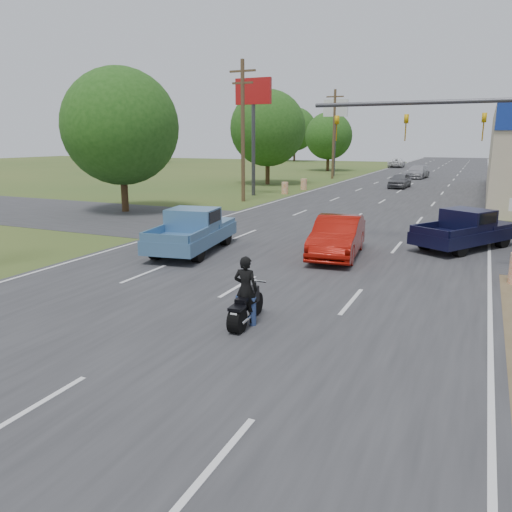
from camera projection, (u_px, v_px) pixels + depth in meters
The scene contains 23 objects.
ground at pixel (31, 410), 8.56m from camera, with size 200.00×200.00×0.00m, color #365220.
main_road at pixel (399, 191), 44.02m from camera, with size 15.00×180.00×0.02m, color #2D2D30.
cross_road at pixel (328, 233), 24.52m from camera, with size 120.00×10.00×0.02m, color #2D2D30.
utility_pole_5 at pixel (243, 128), 35.99m from camera, with size 2.00×0.28×10.00m.
utility_pole_6 at pixel (334, 132), 57.27m from camera, with size 2.00×0.28×10.00m.
tree_0 at pixel (121, 127), 30.72m from camera, with size 7.14×7.14×8.84m.
tree_1 at pixel (268, 128), 49.95m from camera, with size 7.56×7.56×9.36m.
tree_2 at pixel (329, 136), 71.65m from camera, with size 6.72×6.72×8.32m.
tree_4 at pixel (136, 127), 95.60m from camera, with size 9.24×9.24×11.44m.
tree_6 at pixel (295, 129), 103.36m from camera, with size 8.82×8.82×10.92m.
barrel_2 at pixel (285, 188), 42.01m from camera, with size 0.56×0.56×1.00m, color orange.
barrel_3 at pixel (304, 184), 45.43m from camera, with size 0.56×0.56×1.00m, color orange.
pole_sign_left_near at pixel (253, 105), 39.51m from camera, with size 3.00×0.35×9.20m.
pole_sign_left_far at pixel (335, 117), 60.79m from camera, with size 3.00×0.35×9.20m.
signal_mast at pixel (465, 132), 20.19m from camera, with size 9.12×0.40×7.00m.
red_convertible at pixel (337, 237), 19.54m from camera, with size 1.66×4.76×1.57m, color #910E06.
motorcycle at pixel (245, 309), 12.32m from camera, with size 0.60×1.97×1.00m.
rider at pixel (246, 293), 12.27m from camera, with size 0.61×0.40×1.67m, color black.
blue_pickup at pixel (194, 230), 20.46m from camera, with size 2.87×5.62×1.78m.
navy_pickup at pixel (467, 229), 20.99m from camera, with size 4.25×5.31×1.67m.
distant_car_grey at pixel (400, 181), 47.09m from camera, with size 1.64×4.08×1.39m, color #5C5D62.
distant_car_silver at pixel (417, 172), 58.61m from camera, with size 2.11×5.20×1.51m, color #AAA9AE.
distant_car_white at pixel (397, 163), 81.36m from camera, with size 2.40×5.21×1.45m, color silver.
Camera 1 is at (6.71, -5.45, 4.53)m, focal length 35.00 mm.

